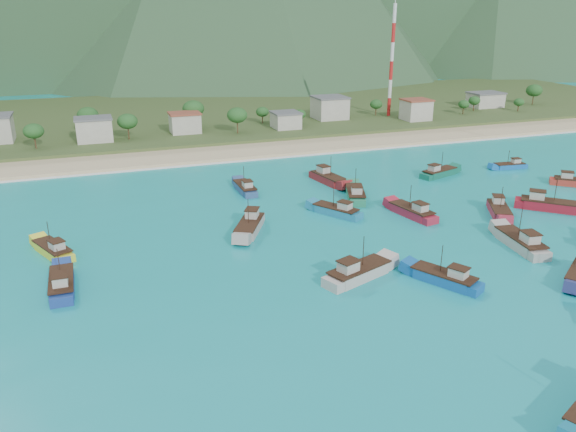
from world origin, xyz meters
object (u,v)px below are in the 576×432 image
object	(u,v)px
radio_tower	(392,61)
boat_17	(548,205)
boat_4	(510,166)
boat_9	(355,195)
boat_21	(245,189)
boat_2	(439,173)
boat_10	(358,273)
boat_24	(53,251)
boat_8	(445,279)
boat_29	(575,183)
boat_15	(521,243)
boat_25	(337,211)
boat_23	(62,285)
boat_13	(328,179)
boat_31	(499,211)
boat_32	(412,212)
boat_1	(250,227)

from	to	relation	value
radio_tower	boat_17	size ratio (longest dim) A/B	3.37
radio_tower	boat_17	bearing A→B (deg)	-100.62
boat_4	boat_9	distance (m)	47.72
boat_17	boat_21	distance (m)	61.89
boat_2	boat_21	size ratio (longest dim) A/B	1.09
boat_17	boat_21	bearing A→B (deg)	-77.64
boat_9	boat_2	bearing A→B (deg)	38.83
boat_10	boat_24	xyz separation A→B (m)	(-42.48, 24.35, -0.18)
boat_8	boat_10	distance (m)	12.44
boat_29	boat_15	bearing A→B (deg)	-16.23
radio_tower	boat_15	xyz separation A→B (m)	(-36.47, -109.74, -19.63)
boat_8	boat_21	bearing A→B (deg)	77.52
boat_15	boat_25	bearing A→B (deg)	140.22
boat_25	boat_15	bearing A→B (deg)	-79.86
boat_8	boat_9	size ratio (longest dim) A/B	0.91
boat_4	boat_23	size ratio (longest dim) A/B	0.81
boat_21	radio_tower	bearing A→B (deg)	41.56
boat_21	boat_23	world-z (taller)	boat_23
boat_13	boat_31	distance (m)	38.08
boat_8	boat_15	distance (m)	20.61
boat_2	boat_21	world-z (taller)	boat_2
boat_10	boat_32	size ratio (longest dim) A/B	1.08
boat_21	boat_25	size ratio (longest dim) A/B	0.98
boat_1	boat_10	distance (m)	25.56
boat_4	boat_23	xyz separation A→B (m)	(-104.06, -31.64, 0.24)
boat_9	boat_15	size ratio (longest dim) A/B	0.97
boat_31	boat_32	xyz separation A→B (m)	(-16.38, 4.65, 0.04)
boat_2	boat_10	distance (m)	60.06
boat_31	boat_2	bearing A→B (deg)	-69.98
radio_tower	boat_13	world-z (taller)	radio_tower
boat_8	boat_32	bearing A→B (deg)	38.96
boat_2	boat_25	xyz separation A→B (m)	(-34.03, -16.38, -0.04)
boat_1	boat_23	xyz separation A→B (m)	(-31.17, -12.66, -0.08)
radio_tower	boat_8	size ratio (longest dim) A/B	3.56
boat_29	boat_32	world-z (taller)	boat_32
boat_9	boat_31	xyz separation A→B (m)	(21.85, -18.12, -0.08)
boat_9	boat_24	world-z (taller)	boat_9
radio_tower	boat_32	xyz separation A→B (m)	(-45.35, -90.44, -19.72)
boat_24	boat_31	xyz separation A→B (m)	(80.55, -8.48, 0.05)
boat_25	boat_29	xyz separation A→B (m)	(58.48, -0.57, 0.01)
boat_8	boat_24	distance (m)	61.39
boat_1	boat_17	world-z (taller)	boat_17
boat_21	boat_4	bearing A→B (deg)	-3.77
boat_9	boat_29	xyz separation A→B (m)	(50.63, -8.40, -0.11)
boat_15	boat_17	xyz separation A→B (m)	(18.44, 13.60, 0.03)
boat_15	boat_21	distance (m)	56.98
boat_24	boat_32	distance (m)	64.28
boat_1	boat_29	size ratio (longest dim) A/B	1.19
boat_9	boat_23	distance (m)	61.59
boat_1	boat_4	distance (m)	75.32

